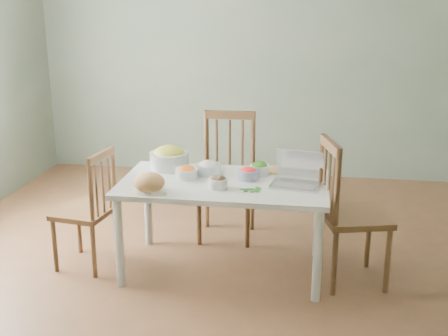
% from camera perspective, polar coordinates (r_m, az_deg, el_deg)
% --- Properties ---
extents(floor, '(5.00, 5.00, 0.00)m').
position_cam_1_polar(floor, '(4.32, 1.00, -10.37)').
color(floor, '#503621').
rests_on(floor, ground).
extents(wall_back, '(5.00, 0.00, 2.70)m').
position_cam_1_polar(wall_back, '(6.36, 4.26, 11.18)').
color(wall_back, gray).
rests_on(wall_back, ground).
extents(wall_front, '(5.00, 0.00, 2.70)m').
position_cam_1_polar(wall_front, '(1.54, -11.89, -7.66)').
color(wall_front, gray).
rests_on(wall_front, ground).
extents(dining_table, '(1.47, 0.83, 0.69)m').
position_cam_1_polar(dining_table, '(4.25, 0.00, -5.74)').
color(dining_table, silver).
rests_on(dining_table, floor).
extents(chair_far, '(0.46, 0.44, 1.04)m').
position_cam_1_polar(chair_far, '(4.76, 0.23, -0.99)').
color(chair_far, '#432E15').
rests_on(chair_far, floor).
extents(chair_left, '(0.43, 0.45, 0.89)m').
position_cam_1_polar(chair_left, '(4.41, -13.57, -3.92)').
color(chair_left, '#432E15').
rests_on(chair_left, floor).
extents(chair_right, '(0.54, 0.55, 1.03)m').
position_cam_1_polar(chair_right, '(4.13, 12.68, -4.28)').
color(chair_right, '#432E15').
rests_on(chair_right, floor).
extents(bread_boule, '(0.25, 0.25, 0.13)m').
position_cam_1_polar(bread_boule, '(3.92, -7.33, -1.41)').
color(bread_boule, tan).
rests_on(bread_boule, dining_table).
extents(butter_stick, '(0.10, 0.06, 0.03)m').
position_cam_1_polar(butter_stick, '(3.87, -6.39, -2.48)').
color(butter_stick, beige).
rests_on(butter_stick, dining_table).
extents(bowl_squash, '(0.35, 0.35, 0.17)m').
position_cam_1_polar(bowl_squash, '(4.43, -5.39, 1.02)').
color(bowl_squash, yellow).
rests_on(bowl_squash, dining_table).
extents(bowl_carrot, '(0.21, 0.21, 0.09)m').
position_cam_1_polar(bowl_carrot, '(4.19, -3.71, -0.42)').
color(bowl_carrot, orange).
rests_on(bowl_carrot, dining_table).
extents(bowl_onion, '(0.22, 0.22, 0.10)m').
position_cam_1_polar(bowl_onion, '(4.28, -1.51, 0.05)').
color(bowl_onion, silver).
rests_on(bowl_onion, dining_table).
extents(bowl_mushroom, '(0.18, 0.18, 0.09)m').
position_cam_1_polar(bowl_mushroom, '(3.98, -0.59, -1.39)').
color(bowl_mushroom, '#3B2318').
rests_on(bowl_mushroom, dining_table).
extents(bowl_redpep, '(0.17, 0.17, 0.09)m').
position_cam_1_polar(bowl_redpep, '(4.16, 2.40, -0.54)').
color(bowl_redpep, '#B42730').
rests_on(bowl_redpep, dining_table).
extents(bowl_broccoli, '(0.19, 0.19, 0.09)m').
position_cam_1_polar(bowl_broccoli, '(4.29, 3.51, -0.02)').
color(bowl_broccoli, black).
rests_on(bowl_broccoli, dining_table).
extents(flatbread, '(0.20, 0.20, 0.02)m').
position_cam_1_polar(flatbread, '(4.38, 5.00, -0.19)').
color(flatbread, tan).
rests_on(flatbread, dining_table).
extents(basil_bunch, '(0.17, 0.17, 0.02)m').
position_cam_1_polar(basil_bunch, '(3.96, 2.58, -2.02)').
color(basil_bunch, '#104916').
rests_on(basil_bunch, dining_table).
extents(laptop, '(0.38, 0.35, 0.23)m').
position_cam_1_polar(laptop, '(4.02, 7.04, -0.26)').
color(laptop, silver).
rests_on(laptop, dining_table).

